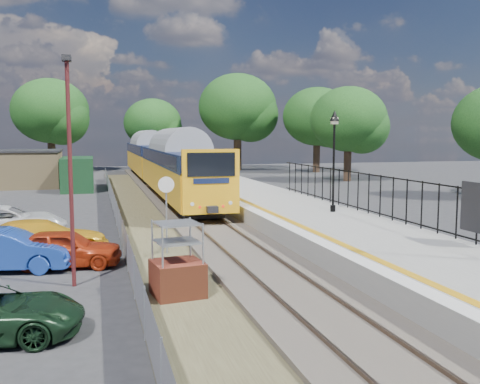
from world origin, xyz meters
name	(u,v)px	position (x,y,z in m)	size (l,w,h in m)	color
ground	(262,271)	(0.00, 0.00, 0.00)	(120.00, 120.00, 0.00)	#2D2D30
track_bed	(194,222)	(-0.47, 9.67, 0.09)	(5.90, 80.00, 0.29)	#473F38
platform	(294,216)	(4.20, 8.00, 0.45)	(5.00, 70.00, 0.90)	gray
platform_edge	(254,208)	(2.14, 8.00, 0.90)	(0.90, 70.00, 0.01)	silver
victorian_lamp_north	(334,137)	(5.30, 6.00, 4.30)	(0.44, 0.44, 4.60)	black
palisade_fence	(403,200)	(6.55, 2.24, 1.84)	(0.12, 26.00, 2.00)	black
wire_fence	(115,208)	(-4.20, 12.00, 0.60)	(0.06, 52.00, 1.20)	#999EA3
outbuilding	(23,169)	(-10.91, 31.21, 1.52)	(10.80, 10.10, 3.12)	tan
tree_line	(157,114)	(1.40, 42.00, 6.61)	(56.80, 43.80, 11.88)	#332319
train	(159,160)	(0.00, 28.21, 2.34)	(2.82, 40.83, 3.51)	#EDA515
brick_plinth	(177,261)	(-3.07, -2.14, 1.00)	(1.46, 1.46, 2.09)	brown
speed_sign	(166,202)	(-2.67, 3.09, 1.98)	(0.58, 0.10, 2.89)	#999EA3
carpark_lamp	(70,156)	(-5.82, -0.26, 3.79)	(0.25, 0.50, 6.60)	#531B1C
car_red	(64,248)	(-6.20, 2.19, 0.64)	(1.50, 3.74, 1.27)	#AF2E10
car_blue	(6,250)	(-7.98, 2.12, 0.69)	(1.45, 4.16, 1.37)	#183995
car_yellow	(42,238)	(-7.05, 3.97, 0.68)	(1.90, 4.67, 1.35)	gold
car_white	(6,222)	(-8.89, 8.16, 0.70)	(2.31, 5.01, 1.39)	silver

